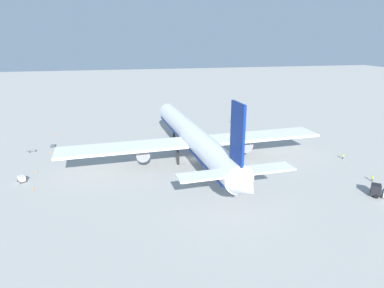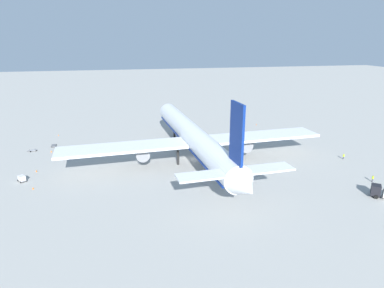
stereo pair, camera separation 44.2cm
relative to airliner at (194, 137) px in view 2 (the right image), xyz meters
name	(u,v)px [view 2 (the right image)]	position (x,y,z in m)	size (l,w,h in m)	color
ground_plane	(192,159)	(1.39, 0.13, -7.06)	(600.00, 600.00, 0.00)	#9E9E99
airliner	(194,137)	(0.00, 0.00, 0.00)	(78.32, 74.90, 22.48)	silver
baggage_cart_0	(54,145)	(22.80, 42.24, -6.80)	(3.29, 1.71, 0.40)	#595B60
baggage_cart_1	(33,150)	(18.94, 47.85, -6.80)	(2.27, 2.92, 0.40)	gray
baggage_cart_2	(22,178)	(-5.44, 45.02, -6.25)	(2.74, 2.47, 1.50)	#595B60
ground_worker_0	(232,120)	(41.55, -25.67, -6.21)	(0.42, 0.42, 1.68)	black
ground_worker_2	(344,156)	(-8.40, -43.29, -6.19)	(0.56, 0.56, 1.72)	#3F3F47
ground_worker_3	(373,179)	(-24.24, -40.04, -6.18)	(0.55, 0.55, 1.75)	#3F3F47
traffic_cone_0	(58,135)	(35.69, 42.76, -6.79)	(0.36, 0.36, 0.55)	orange
traffic_cone_1	(36,171)	(0.42, 42.95, -6.79)	(0.36, 0.36, 0.55)	orange
traffic_cone_2	(256,124)	(35.13, -34.17, -6.79)	(0.36, 0.36, 0.55)	orange
traffic_cone_3	(33,188)	(-10.91, 41.31, -6.79)	(0.36, 0.36, 0.55)	orange
traffic_cone_4	(51,151)	(16.50, 41.94, -6.79)	(0.36, 0.36, 0.55)	orange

